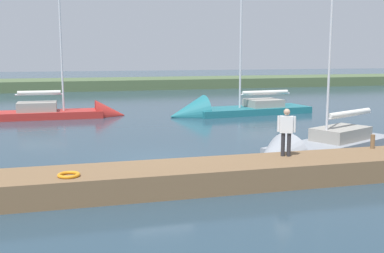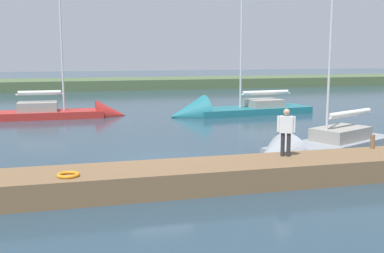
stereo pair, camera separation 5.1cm
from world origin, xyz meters
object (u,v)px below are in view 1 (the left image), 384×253
sailboat_far_left (223,113)px  sailboat_behind_pier (70,115)px  life_ring_buoy (69,175)px  person_on_dock (286,129)px  sailboat_outer_mooring (311,152)px  mooring_post_near (373,142)px

sailboat_far_left → sailboat_behind_pier: (10.50, -1.62, -0.03)m
life_ring_buoy → person_on_dock: person_on_dock is taller
sailboat_outer_mooring → life_ring_buoy: bearing=-4.7°
sailboat_far_left → sailboat_outer_mooring: 13.85m
sailboat_behind_pier → person_on_dock: 19.73m
sailboat_behind_pier → person_on_dock: bearing=-68.5°
sailboat_outer_mooring → mooring_post_near: bearing=89.4°
sailboat_outer_mooring → sailboat_far_left: bearing=-118.5°
sailboat_far_left → sailboat_behind_pier: bearing=-15.2°
mooring_post_near → sailboat_far_left: bearing=-88.7°
mooring_post_near → person_on_dock: 3.87m
sailboat_outer_mooring → sailboat_behind_pier: sailboat_outer_mooring is taller
sailboat_far_left → sailboat_outer_mooring: bearing=80.4°
sailboat_behind_pier → sailboat_outer_mooring: bearing=-57.4°
life_ring_buoy → sailboat_far_left: (-10.80, -17.58, -0.66)m
mooring_post_near → sailboat_far_left: 16.37m
sailboat_far_left → sailboat_outer_mooring: (0.78, 13.82, 0.02)m
sailboat_outer_mooring → person_on_dock: bearing=22.5°
sailboat_far_left → life_ring_buoy: bearing=52.0°
person_on_dock → life_ring_buoy: bearing=125.1°
person_on_dock → mooring_post_near: bearing=-56.0°
life_ring_buoy → person_on_dock: (-7.40, -0.86, 0.92)m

